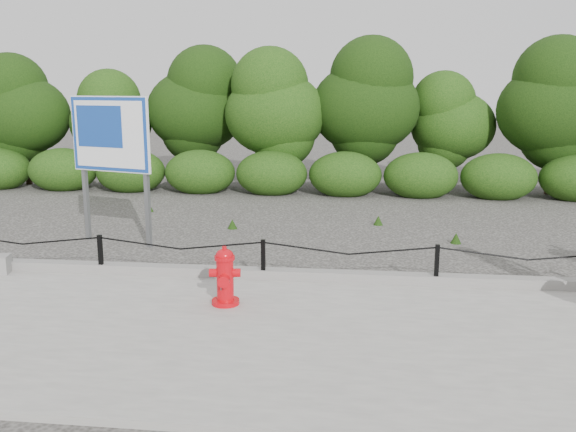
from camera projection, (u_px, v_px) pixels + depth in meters
The scene contains 7 objects.
ground at pixel (263, 284), 9.03m from camera, with size 90.00×90.00×0.00m, color #2D2B28.
sidewalk at pixel (237, 335), 7.08m from camera, with size 14.00×4.00×0.08m, color gray.
curb at pixel (264, 273), 9.05m from camera, with size 14.00×0.22×0.14m, color slate.
chain_barrier at pixel (263, 254), 8.93m from camera, with size 10.06×0.06×0.60m.
treeline at pixel (325, 108), 17.18m from camera, with size 20.02×3.38×4.15m.
fire_hydrant at pixel (225, 277), 7.89m from camera, with size 0.42×0.43×0.78m.
advertising_sign at pixel (111, 141), 10.99m from camera, with size 1.63×0.60×2.71m.
Camera 1 is at (1.37, -8.52, 2.86)m, focal length 38.00 mm.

